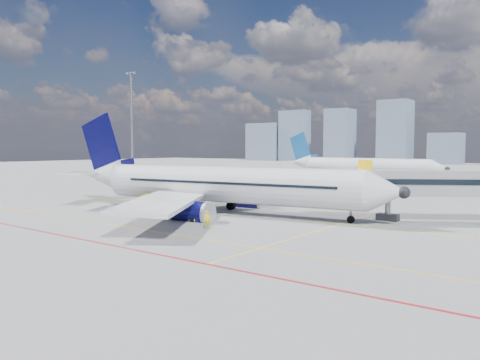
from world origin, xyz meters
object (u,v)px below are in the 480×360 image
(belt_loader, at_px, (137,206))
(ramp_worker, at_px, (208,220))
(main_aircraft, at_px, (213,185))
(cargo_dolly, at_px, (170,207))
(baggage_tug, at_px, (189,214))
(second_aircraft, at_px, (358,167))

(belt_loader, height_order, ramp_worker, belt_loader)
(main_aircraft, relative_size, cargo_dolly, 9.98)
(baggage_tug, xyz_separation_m, cargo_dolly, (-2.72, -0.01, 0.48))
(belt_loader, bearing_deg, ramp_worker, -2.98)
(ramp_worker, bearing_deg, main_aircraft, 78.17)
(cargo_dolly, distance_m, belt_loader, 7.70)
(cargo_dolly, xyz_separation_m, belt_loader, (-7.47, 1.76, -0.60))
(baggage_tug, xyz_separation_m, ramp_worker, (4.47, -2.30, 0.07))
(cargo_dolly, relative_size, ramp_worker, 2.64)
(main_aircraft, distance_m, belt_loader, 9.60)
(main_aircraft, relative_size, ramp_worker, 26.30)
(baggage_tug, relative_size, ramp_worker, 1.38)
(second_aircraft, relative_size, belt_loader, 6.48)
(belt_loader, bearing_deg, second_aircraft, 101.03)
(main_aircraft, height_order, belt_loader, main_aircraft)
(main_aircraft, relative_size, second_aircraft, 1.09)
(belt_loader, bearing_deg, baggage_tug, 2.73)
(main_aircraft, height_order, cargo_dolly, main_aircraft)
(belt_loader, bearing_deg, main_aircraft, 41.96)
(baggage_tug, distance_m, ramp_worker, 5.03)
(cargo_dolly, bearing_deg, belt_loader, 158.98)
(second_aircraft, distance_m, belt_loader, 62.15)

